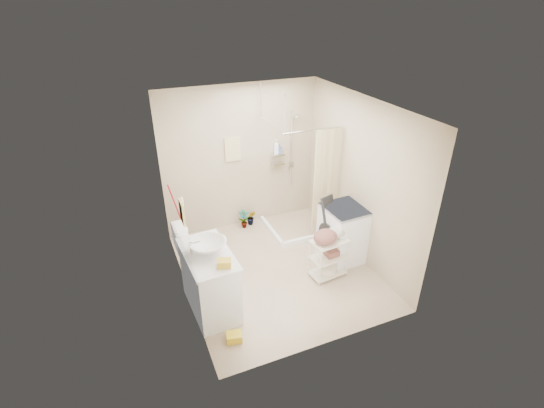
{
  "coord_description": "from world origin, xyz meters",
  "views": [
    {
      "loc": [
        -1.99,
        -4.58,
        3.88
      ],
      "look_at": [
        0.03,
        0.25,
        1.05
      ],
      "focal_mm": 26.0,
      "sensor_mm": 36.0,
      "label": 1
    }
  ],
  "objects_px": {
    "vanity": "(210,281)",
    "washing_machine": "(344,233)",
    "laundry_rack": "(329,254)",
    "toilet": "(202,245)"
  },
  "relations": [
    {
      "from": "vanity",
      "to": "washing_machine",
      "type": "bearing_deg",
      "value": 5.05
    },
    {
      "from": "washing_machine",
      "to": "laundry_rack",
      "type": "relative_size",
      "value": 1.23
    },
    {
      "from": "toilet",
      "to": "laundry_rack",
      "type": "distance_m",
      "value": 1.96
    },
    {
      "from": "toilet",
      "to": "washing_machine",
      "type": "distance_m",
      "value": 2.26
    },
    {
      "from": "vanity",
      "to": "laundry_rack",
      "type": "xyz_separation_m",
      "value": [
        1.84,
        0.01,
        -0.08
      ]
    },
    {
      "from": "washing_machine",
      "to": "toilet",
      "type": "bearing_deg",
      "value": 161.35
    },
    {
      "from": "vanity",
      "to": "laundry_rack",
      "type": "relative_size",
      "value": 1.37
    },
    {
      "from": "vanity",
      "to": "laundry_rack",
      "type": "bearing_deg",
      "value": -2.84
    },
    {
      "from": "vanity",
      "to": "laundry_rack",
      "type": "height_order",
      "value": "vanity"
    },
    {
      "from": "washing_machine",
      "to": "vanity",
      "type": "bearing_deg",
      "value": -174.85
    }
  ]
}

